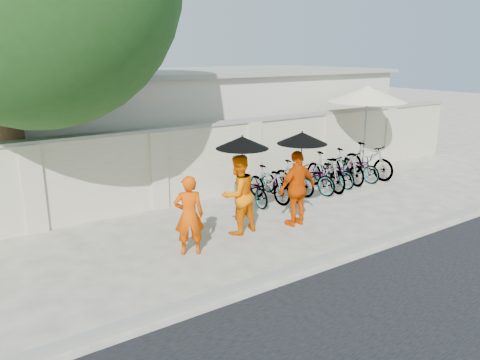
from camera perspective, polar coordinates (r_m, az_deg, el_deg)
ground at (r=10.36m, az=2.70°, el=-6.92°), size 80.00×80.00×0.00m
kerb at (r=9.15m, az=9.22°, el=-9.82°), size 40.00×0.16×0.12m
compound_wall at (r=13.12m, az=-2.19°, el=2.45°), size 20.00×0.30×2.00m
building_behind at (r=16.74m, az=-6.31°, el=7.26°), size 14.00×6.00×3.20m
monk_left at (r=9.29m, az=-6.23°, el=-4.31°), size 0.70×0.59×1.63m
monk_center at (r=10.30m, az=-0.22°, el=-1.77°), size 0.95×0.78×1.79m
parasol_center at (r=9.98m, az=0.27°, el=4.60°), size 1.14×1.14×1.18m
monk_right at (r=10.85m, az=7.00°, el=-1.02°), size 1.05×0.46×1.77m
parasol_right at (r=10.53m, az=7.57°, el=5.10°), size 1.14×1.14×1.20m
patio_umbrella at (r=15.46m, az=15.27°, el=9.97°), size 2.53×2.53×2.90m
bike_0 at (r=12.43m, az=1.31°, el=-1.01°), size 0.66×1.65×0.85m
bike_1 at (r=12.62m, az=3.55°, el=-0.51°), size 0.62×1.65×0.97m
bike_2 at (r=12.99m, az=5.13°, el=-0.14°), size 0.67×1.80×0.94m
bike_3 at (r=13.39m, az=6.59°, el=0.30°), size 0.56×1.60×0.95m
bike_4 at (r=13.63m, az=8.62°, el=0.47°), size 0.83×1.84×0.93m
bike_5 at (r=13.91m, az=10.40°, el=1.02°), size 0.73×1.87×1.09m
bike_6 at (r=14.42m, az=11.32°, el=1.04°), size 0.64×1.69×0.88m
bike_7 at (r=14.78m, az=12.69°, el=1.64°), size 0.67×1.77×1.04m
bike_8 at (r=15.18m, az=13.99°, el=1.63°), size 0.80×1.76×0.89m
bike_9 at (r=15.53m, az=15.32°, el=2.28°), size 0.74×1.92×1.12m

